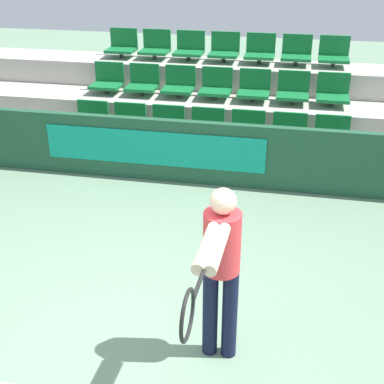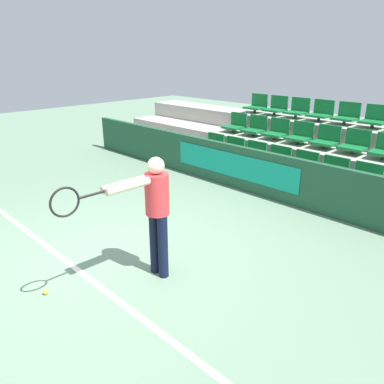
{
  "view_description": "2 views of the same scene",
  "coord_description": "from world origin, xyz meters",
  "px_view_note": "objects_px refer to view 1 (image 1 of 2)",
  "views": [
    {
      "loc": [
        1.27,
        -3.24,
        3.35
      ],
      "look_at": [
        0.31,
        1.6,
        0.88
      ],
      "focal_mm": 50.0,
      "sensor_mm": 36.0,
      "label": 1
    },
    {
      "loc": [
        4.13,
        -2.43,
        2.76
      ],
      "look_at": [
        0.18,
        1.53,
        0.66
      ],
      "focal_mm": 35.0,
      "sensor_mm": 36.0,
      "label": 2
    }
  ],
  "objects_px": {
    "stadium_chair_11": "(254,88)",
    "stadium_chair_20": "(334,54)",
    "stadium_chair_6": "(332,137)",
    "stadium_chair_15": "(155,47)",
    "stadium_chair_13": "(333,93)",
    "stadium_chair_1": "(128,123)",
    "stadium_chair_8": "(143,83)",
    "stadium_chair_0": "(91,120)",
    "stadium_chair_9": "(179,84)",
    "stadium_chair_12": "(293,91)",
    "stadium_chair_2": "(167,126)",
    "stadium_chair_14": "(122,46)",
    "stadium_chair_17": "(224,50)",
    "stadium_chair_18": "(260,51)",
    "stadium_chair_19": "(296,53)",
    "stadium_chair_7": "(107,81)",
    "stadium_chair_10": "(216,86)",
    "stadium_chair_3": "(206,128)",
    "tennis_player": "(220,263)",
    "stadium_chair_5": "(289,134)",
    "stadium_chair_16": "(189,48)",
    "stadium_chair_4": "(247,131)"
  },
  "relations": [
    {
      "from": "stadium_chair_11",
      "to": "stadium_chair_20",
      "type": "xyz_separation_m",
      "value": [
        1.23,
        0.87,
        0.41
      ]
    },
    {
      "from": "stadium_chair_6",
      "to": "stadium_chair_15",
      "type": "height_order",
      "value": "stadium_chair_15"
    },
    {
      "from": "stadium_chair_13",
      "to": "stadium_chair_15",
      "type": "distance_m",
      "value": 3.22
    },
    {
      "from": "stadium_chair_1",
      "to": "stadium_chair_13",
      "type": "distance_m",
      "value": 3.22
    },
    {
      "from": "stadium_chair_8",
      "to": "stadium_chair_11",
      "type": "xyz_separation_m",
      "value": [
        1.84,
        0.0,
        0.0
      ]
    },
    {
      "from": "stadium_chair_0",
      "to": "stadium_chair_6",
      "type": "distance_m",
      "value": 3.68
    },
    {
      "from": "stadium_chair_9",
      "to": "stadium_chair_13",
      "type": "distance_m",
      "value": 2.46
    },
    {
      "from": "stadium_chair_12",
      "to": "stadium_chair_20",
      "type": "xyz_separation_m",
      "value": [
        0.61,
        0.87,
        0.41
      ]
    },
    {
      "from": "stadium_chair_2",
      "to": "stadium_chair_14",
      "type": "height_order",
      "value": "stadium_chair_14"
    },
    {
      "from": "stadium_chair_6",
      "to": "stadium_chair_17",
      "type": "distance_m",
      "value": 2.66
    },
    {
      "from": "stadium_chair_12",
      "to": "stadium_chair_15",
      "type": "xyz_separation_m",
      "value": [
        -2.46,
        0.87,
        0.41
      ]
    },
    {
      "from": "stadium_chair_9",
      "to": "stadium_chair_8",
      "type": "bearing_deg",
      "value": 180.0
    },
    {
      "from": "stadium_chair_11",
      "to": "stadium_chair_15",
      "type": "relative_size",
      "value": 1.0
    },
    {
      "from": "stadium_chair_12",
      "to": "stadium_chair_18",
      "type": "bearing_deg",
      "value": 125.17
    },
    {
      "from": "stadium_chair_0",
      "to": "stadium_chair_19",
      "type": "relative_size",
      "value": 1.0
    },
    {
      "from": "stadium_chair_12",
      "to": "stadium_chair_8",
      "type": "bearing_deg",
      "value": 180.0
    },
    {
      "from": "stadium_chair_7",
      "to": "stadium_chair_14",
      "type": "distance_m",
      "value": 0.96
    },
    {
      "from": "stadium_chair_10",
      "to": "stadium_chair_11",
      "type": "height_order",
      "value": "same"
    },
    {
      "from": "stadium_chair_13",
      "to": "stadium_chair_14",
      "type": "relative_size",
      "value": 1.0
    },
    {
      "from": "stadium_chair_8",
      "to": "stadium_chair_17",
      "type": "distance_m",
      "value": 1.56
    },
    {
      "from": "stadium_chair_12",
      "to": "stadium_chair_3",
      "type": "bearing_deg",
      "value": -144.64
    },
    {
      "from": "stadium_chair_1",
      "to": "tennis_player",
      "type": "xyz_separation_m",
      "value": [
        2.03,
        -4.06,
        0.37
      ]
    },
    {
      "from": "stadium_chair_6",
      "to": "stadium_chair_17",
      "type": "height_order",
      "value": "stadium_chair_17"
    },
    {
      "from": "stadium_chair_5",
      "to": "stadium_chair_14",
      "type": "xyz_separation_m",
      "value": [
        -3.07,
        1.74,
        0.81
      ]
    },
    {
      "from": "stadium_chair_11",
      "to": "stadium_chair_17",
      "type": "bearing_deg",
      "value": 125.17
    },
    {
      "from": "stadium_chair_8",
      "to": "stadium_chair_12",
      "type": "relative_size",
      "value": 1.0
    },
    {
      "from": "stadium_chair_5",
      "to": "stadium_chair_17",
      "type": "xyz_separation_m",
      "value": [
        -1.23,
        1.74,
        0.81
      ]
    },
    {
      "from": "stadium_chair_15",
      "to": "stadium_chair_16",
      "type": "height_order",
      "value": "same"
    },
    {
      "from": "stadium_chair_11",
      "to": "stadium_chair_17",
      "type": "relative_size",
      "value": 1.0
    },
    {
      "from": "stadium_chair_2",
      "to": "stadium_chair_17",
      "type": "bearing_deg",
      "value": 70.59
    },
    {
      "from": "stadium_chair_1",
      "to": "stadium_chair_12",
      "type": "distance_m",
      "value": 2.64
    },
    {
      "from": "stadium_chair_1",
      "to": "stadium_chair_17",
      "type": "relative_size",
      "value": 1.0
    },
    {
      "from": "stadium_chair_3",
      "to": "stadium_chair_20",
      "type": "distance_m",
      "value": 2.66
    },
    {
      "from": "stadium_chair_12",
      "to": "stadium_chair_14",
      "type": "bearing_deg",
      "value": 164.15
    },
    {
      "from": "stadium_chair_11",
      "to": "stadium_chair_12",
      "type": "height_order",
      "value": "same"
    },
    {
      "from": "stadium_chair_5",
      "to": "stadium_chair_3",
      "type": "bearing_deg",
      "value": 180.0
    },
    {
      "from": "stadium_chair_0",
      "to": "stadium_chair_14",
      "type": "relative_size",
      "value": 1.0
    },
    {
      "from": "stadium_chair_13",
      "to": "stadium_chair_16",
      "type": "xyz_separation_m",
      "value": [
        -2.46,
        0.87,
        0.41
      ]
    },
    {
      "from": "stadium_chair_9",
      "to": "stadium_chair_20",
      "type": "height_order",
      "value": "stadium_chair_20"
    },
    {
      "from": "stadium_chair_10",
      "to": "stadium_chair_11",
      "type": "relative_size",
      "value": 1.0
    },
    {
      "from": "stadium_chair_4",
      "to": "stadium_chair_8",
      "type": "height_order",
      "value": "stadium_chair_8"
    },
    {
      "from": "stadium_chair_2",
      "to": "stadium_chair_19",
      "type": "height_order",
      "value": "stadium_chair_19"
    },
    {
      "from": "stadium_chair_16",
      "to": "stadium_chair_17",
      "type": "relative_size",
      "value": 1.0
    },
    {
      "from": "stadium_chair_15",
      "to": "stadium_chair_16",
      "type": "relative_size",
      "value": 1.0
    },
    {
      "from": "stadium_chair_4",
      "to": "stadium_chair_10",
      "type": "height_order",
      "value": "stadium_chair_10"
    },
    {
      "from": "stadium_chair_6",
      "to": "stadium_chair_10",
      "type": "xyz_separation_m",
      "value": [
        -1.84,
        0.87,
        0.41
      ]
    },
    {
      "from": "stadium_chair_16",
      "to": "stadium_chair_18",
      "type": "bearing_deg",
      "value": 0.0
    },
    {
      "from": "stadium_chair_2",
      "to": "stadium_chair_7",
      "type": "height_order",
      "value": "stadium_chair_7"
    },
    {
      "from": "stadium_chair_6",
      "to": "stadium_chair_20",
      "type": "xyz_separation_m",
      "value": [
        0.0,
        1.74,
        0.81
      ]
    },
    {
      "from": "stadium_chair_11",
      "to": "tennis_player",
      "type": "height_order",
      "value": "tennis_player"
    }
  ]
}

